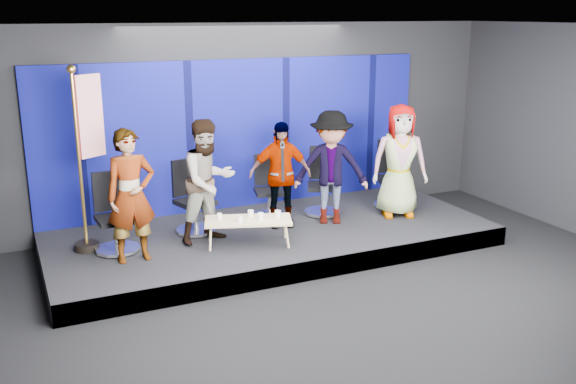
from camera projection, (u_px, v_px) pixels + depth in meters
name	position (u px, v px, depth m)	size (l,w,h in m)	color
ground	(349.00, 309.00, 8.21)	(10.00, 10.00, 0.00)	black
room_walls	(354.00, 121.00, 7.55)	(10.02, 8.02, 3.51)	black
riser	(272.00, 238.00, 10.36)	(7.00, 3.00, 0.30)	black
backdrop	(239.00, 134.00, 11.24)	(7.00, 0.08, 2.60)	#080A5F
chair_a	(115.00, 226.00, 9.30)	(0.69, 0.69, 1.15)	silver
panelist_a	(131.00, 196.00, 8.80)	(0.68, 0.45, 1.87)	black
chair_b	(193.00, 209.00, 10.11)	(0.80, 0.80, 1.15)	silver
panelist_b	(208.00, 181.00, 9.56)	(0.91, 0.71, 1.87)	black
chair_c	(269.00, 197.00, 10.86)	(0.72, 0.72, 1.06)	silver
panelist_c	(280.00, 174.00, 10.28)	(1.00, 0.42, 1.71)	black
chair_d	(323.00, 192.00, 11.04)	(0.87, 0.87, 1.15)	silver
panelist_d	(331.00, 168.00, 10.42)	(1.20, 0.69, 1.86)	black
chair_e	(392.00, 185.00, 11.44)	(0.86, 0.86, 1.18)	silver
panelist_e	(399.00, 161.00, 10.79)	(0.93, 0.61, 1.91)	black
coffee_table	(248.00, 221.00, 9.55)	(1.39, 0.93, 0.39)	tan
mug_a	(220.00, 216.00, 9.54)	(0.07, 0.07, 0.09)	silver
mug_b	(240.00, 219.00, 9.42)	(0.08, 0.08, 0.09)	silver
mug_c	(251.00, 214.00, 9.64)	(0.09, 0.09, 0.10)	silver
mug_d	(261.00, 216.00, 9.51)	(0.09, 0.09, 0.10)	silver
mug_e	(278.00, 214.00, 9.62)	(0.09, 0.09, 0.11)	silver
flag_stand	(87.00, 154.00, 9.13)	(0.58, 0.41, 2.68)	black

